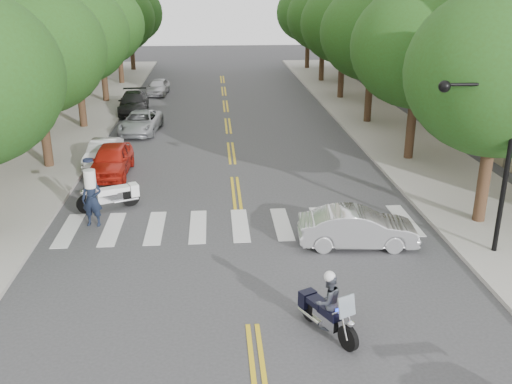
{
  "coord_description": "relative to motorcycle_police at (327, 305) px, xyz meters",
  "views": [
    {
      "loc": [
        -0.86,
        -12.75,
        8.43
      ],
      "look_at": [
        0.58,
        6.49,
        1.3
      ],
      "focal_mm": 40.0,
      "sensor_mm": 36.0,
      "label": 1
    }
  ],
  "objects": [
    {
      "name": "parked_car_b",
      "position": [
        -8.15,
        15.04,
        -0.2
      ],
      "size": [
        1.51,
        3.65,
        1.17
      ],
      "primitive_type": "imported",
      "rotation": [
        0.0,
        0.0,
        -0.08
      ],
      "color": "white",
      "rests_on": "ground"
    },
    {
      "name": "tree_r_0",
      "position": [
        6.95,
        6.47,
        4.77
      ],
      "size": [
        6.4,
        6.4,
        8.45
      ],
      "color": "#382316",
      "rests_on": "ground"
    },
    {
      "name": "parked_car_e",
      "position": [
        -7.05,
        33.31,
        -0.17
      ],
      "size": [
        1.79,
        3.78,
        1.25
      ],
      "primitive_type": "imported",
      "rotation": [
        0.0,
        0.0,
        -0.09
      ],
      "color": "#AEADB3",
      "rests_on": "ground"
    },
    {
      "name": "tree_r_5",
      "position": [
        6.95,
        46.47,
        4.77
      ],
      "size": [
        6.4,
        6.4,
        8.45
      ],
      "color": "#382316",
      "rests_on": "ground"
    },
    {
      "name": "traffic_signal_pole",
      "position": [
        5.87,
        3.97,
        2.93
      ],
      "size": [
        2.82,
        0.42,
        6.0
      ],
      "color": "black",
      "rests_on": "ground"
    },
    {
      "name": "ground",
      "position": [
        -1.85,
        0.47,
        -0.79
      ],
      "size": [
        140.0,
        140.0,
        0.0
      ],
      "primitive_type": "plane",
      "color": "#38383A",
      "rests_on": "ground"
    },
    {
      "name": "motorcycle_parked",
      "position": [
        -6.72,
        9.04,
        -0.23
      ],
      "size": [
        2.35,
        1.26,
        1.59
      ],
      "rotation": [
        0.0,
        0.0,
        1.98
      ],
      "color": "black",
      "rests_on": "ground"
    },
    {
      "name": "motorcycle_police",
      "position": [
        0.0,
        0.0,
        0.0
      ],
      "size": [
        1.22,
        2.03,
        1.77
      ],
      "rotation": [
        0.0,
        0.0,
        3.62
      ],
      "color": "black",
      "rests_on": "ground"
    },
    {
      "name": "tree_l_5",
      "position": [
        -10.65,
        46.47,
        4.77
      ],
      "size": [
        6.4,
        6.4,
        8.45
      ],
      "color": "#382316",
      "rests_on": "ground"
    },
    {
      "name": "tree_l_4",
      "position": [
        -10.65,
        38.47,
        4.77
      ],
      "size": [
        6.4,
        6.4,
        8.45
      ],
      "color": "#382316",
      "rests_on": "ground"
    },
    {
      "name": "tree_l_2",
      "position": [
        -10.65,
        22.47,
        4.77
      ],
      "size": [
        6.4,
        6.4,
        8.45
      ],
      "color": "#382316",
      "rests_on": "ground"
    },
    {
      "name": "convertible",
      "position": [
        2.01,
        4.97,
        -0.14
      ],
      "size": [
        4.06,
        1.69,
        1.31
      ],
      "primitive_type": "imported",
      "rotation": [
        0.0,
        0.0,
        1.49
      ],
      "color": "silver",
      "rests_on": "ground"
    },
    {
      "name": "parked_car_a",
      "position": [
        -7.48,
        13.34,
        -0.09
      ],
      "size": [
        1.73,
        4.15,
        1.4
      ],
      "primitive_type": "imported",
      "rotation": [
        0.0,
        0.0,
        -0.02
      ],
      "color": "red",
      "rests_on": "ground"
    },
    {
      "name": "tree_r_4",
      "position": [
        6.95,
        38.47,
        4.77
      ],
      "size": [
        6.4,
        6.4,
        8.45
      ],
      "color": "#382316",
      "rests_on": "ground"
    },
    {
      "name": "sidewalk_right",
      "position": [
        7.65,
        22.47,
        -0.71
      ],
      "size": [
        5.0,
        60.0,
        0.15
      ],
      "primitive_type": "cube",
      "color": "#9E9991",
      "rests_on": "ground"
    },
    {
      "name": "tree_r_2",
      "position": [
        6.95,
        22.47,
        4.77
      ],
      "size": [
        6.4,
        6.4,
        8.45
      ],
      "color": "#382316",
      "rests_on": "ground"
    },
    {
      "name": "tree_r_3",
      "position": [
        6.95,
        30.47,
        4.77
      ],
      "size": [
        6.4,
        6.4,
        8.45
      ],
      "color": "#382316",
      "rests_on": "ground"
    },
    {
      "name": "officer_standing",
      "position": [
        -7.21,
        7.4,
        0.24
      ],
      "size": [
        0.81,
        0.6,
        2.05
      ],
      "primitive_type": "imported",
      "rotation": [
        0.0,
        0.0,
        -0.15
      ],
      "color": "black",
      "rests_on": "ground"
    },
    {
      "name": "parked_car_c",
      "position": [
        -7.05,
        21.2,
        -0.17
      ],
      "size": [
        2.5,
        4.63,
        1.24
      ],
      "primitive_type": "imported",
      "rotation": [
        0.0,
        0.0,
        -0.1
      ],
      "color": "#A0A3A7",
      "rests_on": "ground"
    },
    {
      "name": "parked_car_d",
      "position": [
        -8.15,
        26.74,
        -0.1
      ],
      "size": [
        2.26,
        4.88,
        1.38
      ],
      "primitive_type": "imported",
      "rotation": [
        0.0,
        0.0,
        0.07
      ],
      "color": "black",
      "rests_on": "ground"
    },
    {
      "name": "sidewalk_left",
      "position": [
        -11.35,
        22.47,
        -0.71
      ],
      "size": [
        5.0,
        60.0,
        0.15
      ],
      "primitive_type": "cube",
      "color": "#9E9991",
      "rests_on": "ground"
    },
    {
      "name": "tree_l_3",
      "position": [
        -10.65,
        30.47,
        4.77
      ],
      "size": [
        6.4,
        6.4,
        8.45
      ],
      "color": "#382316",
      "rests_on": "ground"
    },
    {
      "name": "tree_r_1",
      "position": [
        6.95,
        14.47,
        4.77
      ],
      "size": [
        6.4,
        6.4,
        8.45
      ],
      "color": "#382316",
      "rests_on": "ground"
    },
    {
      "name": "tree_l_1",
      "position": [
        -10.65,
        14.47,
        4.77
      ],
      "size": [
        6.4,
        6.4,
        8.45
      ],
      "color": "#382316",
      "rests_on": "ground"
    }
  ]
}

